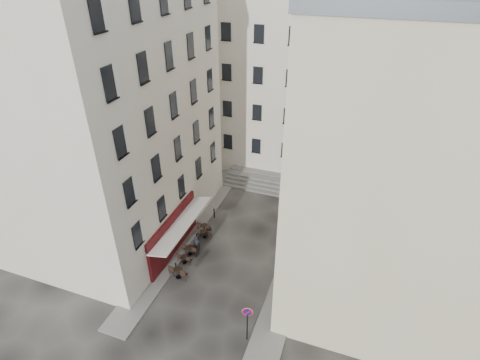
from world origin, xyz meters
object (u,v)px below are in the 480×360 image
at_px(no_parking_sign, 247,318).
at_px(pedestrian, 197,244).
at_px(bistro_table_b, 185,259).
at_px(bistro_table_a, 178,272).

height_order(no_parking_sign, pedestrian, no_parking_sign).
distance_m(no_parking_sign, pedestrian, 8.59).
height_order(bistro_table_b, pedestrian, pedestrian).
relative_size(no_parking_sign, bistro_table_b, 2.39).
xyz_separation_m(no_parking_sign, bistro_table_b, (-6.45, 4.58, -1.53)).
height_order(bistro_table_a, pedestrian, pedestrian).
height_order(no_parking_sign, bistro_table_b, no_parking_sign).
relative_size(bistro_table_a, pedestrian, 0.91).
distance_m(bistro_table_b, pedestrian, 1.46).
bearing_deg(pedestrian, bistro_table_b, 60.78).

